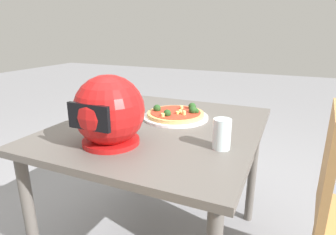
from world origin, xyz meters
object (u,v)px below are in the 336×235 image
(pizza, at_px, (176,113))
(motorcycle_helmet, at_px, (109,112))
(dining_table, at_px, (160,141))
(drinking_glass, at_px, (222,134))

(pizza, relative_size, motorcycle_helmet, 1.06)
(dining_table, bearing_deg, pizza, -102.08)
(drinking_glass, bearing_deg, motorcycle_helmet, 17.50)
(motorcycle_helmet, bearing_deg, dining_table, -105.47)
(motorcycle_helmet, xyz_separation_m, drinking_glass, (-0.42, -0.13, -0.07))
(motorcycle_helmet, bearing_deg, drinking_glass, -162.50)
(dining_table, distance_m, pizza, 0.18)
(pizza, xyz_separation_m, drinking_glass, (-0.31, 0.29, 0.03))
(dining_table, xyz_separation_m, motorcycle_helmet, (0.08, 0.29, 0.22))
(pizza, relative_size, drinking_glass, 2.47)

